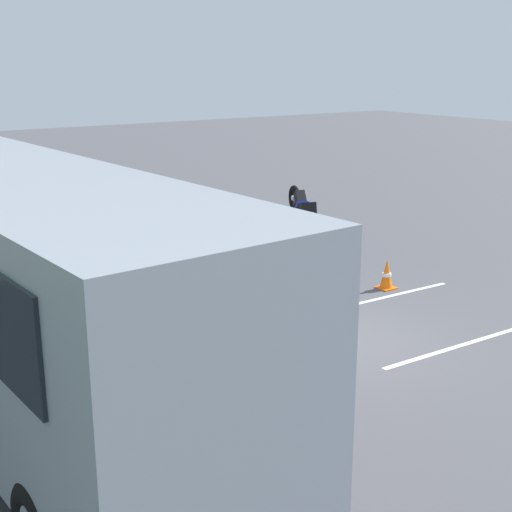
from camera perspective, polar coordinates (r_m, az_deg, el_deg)
name	(u,v)px	position (r m, az deg, el deg)	size (l,w,h in m)	color
ground_plane	(320,340)	(12.09, 5.18, -6.73)	(80.00, 80.00, 0.00)	#4C4C51
tour_bus	(13,285)	(10.05, -18.99, -2.26)	(10.42, 3.12, 3.25)	#8C939E
spectator_far_left	(212,317)	(9.97, -3.59, -4.91)	(0.58, 0.37, 1.82)	black
spectator_left	(183,294)	(11.20, -5.94, -3.03)	(0.58, 0.37, 1.71)	black
spectator_centre	(154,279)	(12.10, -8.25, -1.83)	(0.58, 0.36, 1.68)	#473823
parked_motorcycle_silver	(101,297)	(12.93, -12.36, -3.26)	(2.05, 0.58, 0.99)	black
stunt_motorcycle	(304,220)	(16.22, 3.88, 2.95)	(1.85, 0.94, 1.84)	black
traffic_cone	(387,274)	(14.80, 10.50, -1.47)	(0.34, 0.34, 0.63)	orange
bay_line_b	(467,343)	(12.40, 16.69, -6.77)	(0.22, 3.76, 0.01)	white
bay_line_c	(364,302)	(13.98, 8.70, -3.70)	(0.24, 4.47, 0.01)	white
bay_line_d	(286,271)	(15.81, 2.47, -1.25)	(0.22, 3.80, 0.01)	white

